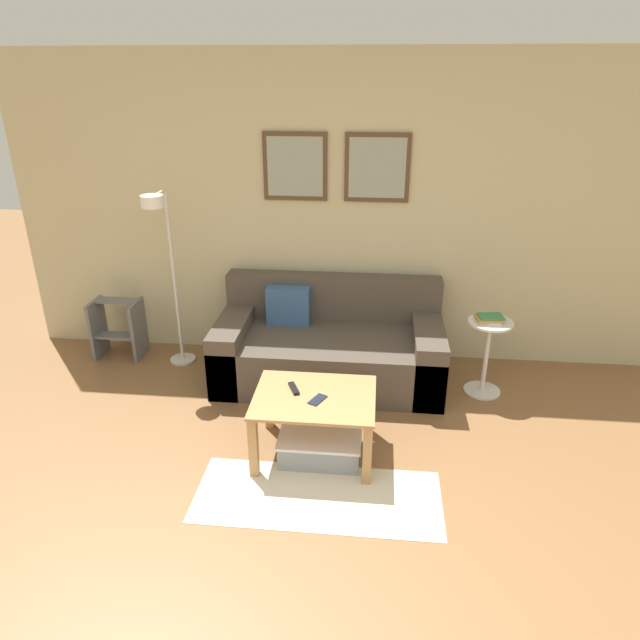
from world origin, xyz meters
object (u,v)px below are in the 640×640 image
Objects in this scene: storage_bin at (320,445)px; step_stool at (118,327)px; book_stack at (490,318)px; side_table at (487,350)px; remote_control at (294,388)px; floor_lamp at (165,257)px; cell_phone at (318,400)px; couch at (329,347)px; coffee_table at (315,408)px.

step_stool is (-1.94, 1.28, 0.19)m from storage_bin.
side_table is at bearing -59.37° from book_stack.
storage_bin is at bearing -52.57° from remote_control.
cell_phone is (1.34, -1.11, -0.56)m from floor_lamp.
couch is at bearing 173.91° from side_table.
book_stack is at bearing 8.80° from remote_control.
storage_bin is at bearing -88.08° from couch.
floor_lamp is 0.95m from step_stool.
remote_control is (1.17, -0.99, -0.55)m from floor_lamp.
side_table is 1.57m from cell_phone.
book_stack is at bearing 65.62° from cell_phone.
floor_lamp is 2.65m from side_table.
remote_control is at bearing -148.18° from side_table.
floor_lamp is 10.91× the size of cell_phone.
step_stool is at bearing 172.51° from cell_phone.
step_stool is at bearing 174.61° from book_stack.
coffee_table is 0.27m from storage_bin.
coffee_table is at bearing 135.90° from storage_bin.
remote_control is at bearing 151.07° from storage_bin.
step_stool is at bearing 174.65° from couch.
coffee_table is at bearing -38.68° from floor_lamp.
floor_lamp reaches higher than coffee_table.
side_table is at bearing 38.68° from storage_bin.
book_stack is 1.59m from cell_phone.
coffee_table is at bearing -47.14° from remote_control.
step_stool is at bearing 122.47° from remote_control.
storage_bin is at bearing -44.10° from coffee_table.
floor_lamp is at bearing 141.32° from coffee_table.
couch is at bearing 89.78° from coffee_table.
cell_phone is (0.17, -0.11, -0.01)m from remote_control.
cell_phone is (-1.22, -1.00, -0.19)m from book_stack.
book_stack is (-0.01, 0.02, 0.27)m from side_table.
storage_bin is 1.05× the size of step_stool.
remote_control is 0.20m from cell_phone.
cell_phone reaches higher than storage_bin.
coffee_table is at bearing 143.10° from cell_phone.
storage_bin is 3.64× the size of remote_control.
storage_bin is 0.36m from cell_phone.
couch is 12.15× the size of remote_control.
side_table is (1.25, 0.93, 0.01)m from coffee_table.
book_stack is at bearing 120.63° from side_table.
storage_bin is at bearing 59.19° from cell_phone.
side_table reaches higher than step_stool.
remote_control is 1.07× the size of cell_phone.
side_table reaches higher than storage_bin.
side_table reaches higher than cell_phone.
cell_phone is at bearing -33.87° from step_stool.
floor_lamp is at bearing 116.14° from remote_control.
floor_lamp is 2.59m from book_stack.
book_stack is (1.25, 0.95, 0.28)m from coffee_table.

